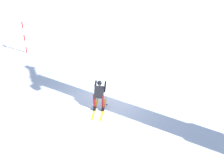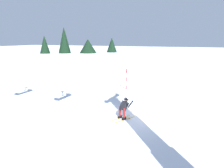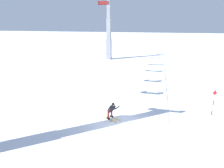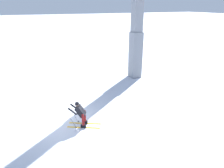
# 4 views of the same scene
# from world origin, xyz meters

# --- Properties ---
(ground_plane) EXTENTS (260.00, 260.00, 0.00)m
(ground_plane) POSITION_xyz_m (0.00, 0.00, 0.00)
(ground_plane) COLOR white
(skier_carving_main) EXTENTS (1.30, 1.80, 1.53)m
(skier_carving_main) POSITION_xyz_m (0.69, 0.65, 0.79)
(skier_carving_main) COLOR yellow
(skier_carving_main) RESTS_ON ground_plane
(trail_marker_pole) EXTENTS (0.07, 0.28, 2.14)m
(trail_marker_pole) POSITION_xyz_m (3.22, -7.06, 1.15)
(trail_marker_pole) COLOR red
(trail_marker_pole) RESTS_ON ground_plane
(tree_line_ridge) EXTENTS (23.10, 19.63, 9.31)m
(tree_line_ridge) POSITION_xyz_m (38.57, -54.12, 3.37)
(tree_line_ridge) COLOR black
(tree_line_ridge) RESTS_ON ground_plane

